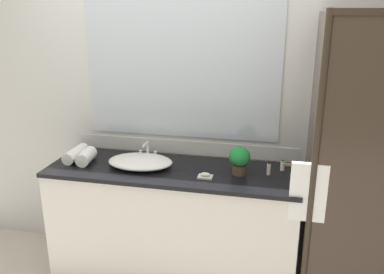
{
  "coord_description": "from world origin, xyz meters",
  "views": [
    {
      "loc": [
        0.71,
        -2.55,
        1.99
      ],
      "look_at": [
        0.15,
        0.0,
        1.15
      ],
      "focal_mm": 37.11,
      "sensor_mm": 36.0,
      "label": 1
    }
  ],
  "objects_px": {
    "potted_plant": "(240,159)",
    "amenity_bottle_lotion": "(269,169)",
    "faucet": "(148,153)",
    "rolled_towel_near_edge": "(76,154)",
    "soap_dish": "(205,176)",
    "sink_basin": "(140,162)",
    "rolled_towel_middle": "(86,157)",
    "amenity_bottle_conditioner": "(283,165)"
  },
  "relations": [
    {
      "from": "potted_plant",
      "to": "amenity_bottle_lotion",
      "type": "height_order",
      "value": "potted_plant"
    },
    {
      "from": "faucet",
      "to": "rolled_towel_near_edge",
      "type": "distance_m",
      "value": 0.54
    },
    {
      "from": "potted_plant",
      "to": "soap_dish",
      "type": "bearing_deg",
      "value": -151.85
    },
    {
      "from": "sink_basin",
      "to": "rolled_towel_middle",
      "type": "distance_m",
      "value": 0.41
    },
    {
      "from": "potted_plant",
      "to": "rolled_towel_middle",
      "type": "height_order",
      "value": "potted_plant"
    },
    {
      "from": "sink_basin",
      "to": "amenity_bottle_lotion",
      "type": "distance_m",
      "value": 0.92
    },
    {
      "from": "soap_dish",
      "to": "amenity_bottle_conditioner",
      "type": "height_order",
      "value": "amenity_bottle_conditioner"
    },
    {
      "from": "amenity_bottle_lotion",
      "to": "rolled_towel_near_edge",
      "type": "relative_size",
      "value": 0.37
    },
    {
      "from": "faucet",
      "to": "amenity_bottle_lotion",
      "type": "relative_size",
      "value": 1.77
    },
    {
      "from": "potted_plant",
      "to": "rolled_towel_near_edge",
      "type": "relative_size",
      "value": 0.76
    },
    {
      "from": "rolled_towel_near_edge",
      "to": "rolled_towel_middle",
      "type": "distance_m",
      "value": 0.12
    },
    {
      "from": "sink_basin",
      "to": "soap_dish",
      "type": "relative_size",
      "value": 4.76
    },
    {
      "from": "amenity_bottle_conditioner",
      "to": "amenity_bottle_lotion",
      "type": "xyz_separation_m",
      "value": [
        -0.09,
        -0.1,
        0.01
      ]
    },
    {
      "from": "potted_plant",
      "to": "amenity_bottle_lotion",
      "type": "distance_m",
      "value": 0.21
    },
    {
      "from": "sink_basin",
      "to": "amenity_bottle_conditioner",
      "type": "distance_m",
      "value": 1.02
    },
    {
      "from": "soap_dish",
      "to": "amenity_bottle_conditioner",
      "type": "xyz_separation_m",
      "value": [
        0.51,
        0.25,
        0.02
      ]
    },
    {
      "from": "amenity_bottle_lotion",
      "to": "rolled_towel_near_edge",
      "type": "height_order",
      "value": "amenity_bottle_lotion"
    },
    {
      "from": "potted_plant",
      "to": "faucet",
      "type": "bearing_deg",
      "value": 167.86
    },
    {
      "from": "sink_basin",
      "to": "faucet",
      "type": "distance_m",
      "value": 0.17
    },
    {
      "from": "soap_dish",
      "to": "rolled_towel_middle",
      "type": "distance_m",
      "value": 0.92
    },
    {
      "from": "faucet",
      "to": "soap_dish",
      "type": "height_order",
      "value": "faucet"
    },
    {
      "from": "faucet",
      "to": "amenity_bottle_conditioner",
      "type": "distance_m",
      "value": 1.01
    },
    {
      "from": "sink_basin",
      "to": "soap_dish",
      "type": "bearing_deg",
      "value": -11.68
    },
    {
      "from": "soap_dish",
      "to": "amenity_bottle_lotion",
      "type": "xyz_separation_m",
      "value": [
        0.42,
        0.14,
        0.03
      ]
    },
    {
      "from": "amenity_bottle_lotion",
      "to": "rolled_towel_near_edge",
      "type": "distance_m",
      "value": 1.44
    },
    {
      "from": "sink_basin",
      "to": "amenity_bottle_lotion",
      "type": "height_order",
      "value": "amenity_bottle_lotion"
    },
    {
      "from": "soap_dish",
      "to": "amenity_bottle_lotion",
      "type": "relative_size",
      "value": 1.04
    },
    {
      "from": "faucet",
      "to": "amenity_bottle_conditioner",
      "type": "height_order",
      "value": "faucet"
    },
    {
      "from": "faucet",
      "to": "soap_dish",
      "type": "relative_size",
      "value": 1.7
    },
    {
      "from": "rolled_towel_near_edge",
      "to": "potted_plant",
      "type": "bearing_deg",
      "value": -0.42
    },
    {
      "from": "amenity_bottle_conditioner",
      "to": "amenity_bottle_lotion",
      "type": "bearing_deg",
      "value": -132.7
    },
    {
      "from": "potted_plant",
      "to": "rolled_towel_middle",
      "type": "xyz_separation_m",
      "value": [
        -1.13,
        -0.03,
        -0.06
      ]
    },
    {
      "from": "sink_basin",
      "to": "amenity_bottle_lotion",
      "type": "relative_size",
      "value": 4.97
    },
    {
      "from": "faucet",
      "to": "amenity_bottle_lotion",
      "type": "xyz_separation_m",
      "value": [
        0.92,
        -0.13,
        0.0
      ]
    },
    {
      "from": "soap_dish",
      "to": "sink_basin",
      "type": "bearing_deg",
      "value": 168.32
    },
    {
      "from": "amenity_bottle_conditioner",
      "to": "potted_plant",
      "type": "bearing_deg",
      "value": -156.4
    },
    {
      "from": "faucet",
      "to": "amenity_bottle_conditioner",
      "type": "relative_size",
      "value": 2.11
    },
    {
      "from": "sink_basin",
      "to": "faucet",
      "type": "bearing_deg",
      "value": 90.0
    },
    {
      "from": "rolled_towel_near_edge",
      "to": "soap_dish",
      "type": "bearing_deg",
      "value": -7.02
    },
    {
      "from": "amenity_bottle_conditioner",
      "to": "amenity_bottle_lotion",
      "type": "distance_m",
      "value": 0.14
    },
    {
      "from": "potted_plant",
      "to": "rolled_towel_near_edge",
      "type": "height_order",
      "value": "potted_plant"
    },
    {
      "from": "rolled_towel_near_edge",
      "to": "rolled_towel_middle",
      "type": "xyz_separation_m",
      "value": [
        0.11,
        -0.04,
        0.0
      ]
    }
  ]
}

